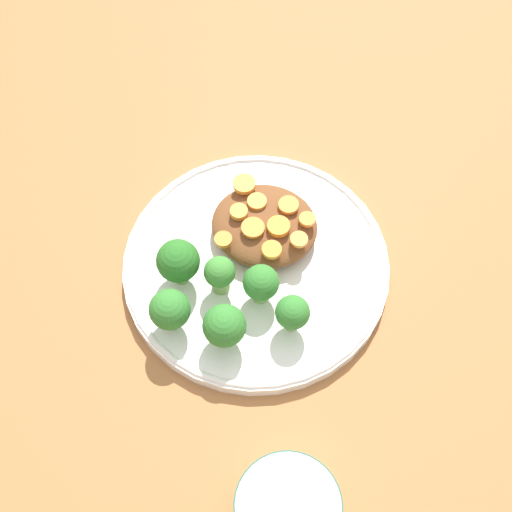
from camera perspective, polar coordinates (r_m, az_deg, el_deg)
ground_plane at (r=0.78m, az=0.00°, el=-1.08°), size 4.00×4.00×0.00m
plate at (r=0.77m, az=0.00°, el=-0.72°), size 0.29×0.29×0.02m
dip_bowl at (r=0.67m, az=2.53°, el=-19.62°), size 0.10×0.10×0.05m
stew_mound at (r=0.77m, az=0.79°, el=2.43°), size 0.12×0.11×0.03m
broccoli_floret_0 at (r=0.73m, az=-6.24°, el=-0.46°), size 0.05×0.05×0.06m
broccoli_floret_1 at (r=0.70m, az=-2.55°, el=-5.62°), size 0.04×0.04×0.06m
broccoli_floret_2 at (r=0.71m, az=2.94°, el=-4.59°), size 0.04×0.04×0.05m
broccoli_floret_3 at (r=0.72m, az=0.40°, el=-2.22°), size 0.04×0.04×0.05m
broccoli_floret_4 at (r=0.73m, az=-2.91°, el=-1.44°), size 0.03×0.03×0.05m
broccoli_floret_5 at (r=0.71m, az=-6.90°, el=-4.33°), size 0.04×0.04×0.06m
carrot_slice_0 at (r=0.76m, az=4.12°, el=2.95°), size 0.02×0.02×0.00m
carrot_slice_1 at (r=0.74m, az=1.30°, el=0.62°), size 0.02×0.02×0.01m
carrot_slice_2 at (r=0.75m, az=1.81°, el=2.38°), size 0.02×0.02×0.01m
carrot_slice_3 at (r=0.78m, az=-0.95°, el=5.78°), size 0.03×0.03×0.01m
carrot_slice_4 at (r=0.75m, az=-0.25°, el=2.26°), size 0.02×0.02×0.00m
carrot_slice_5 at (r=0.77m, az=2.62°, el=4.08°), size 0.02×0.02×0.00m
carrot_slice_6 at (r=0.74m, az=3.46°, el=1.33°), size 0.02×0.02×0.00m
carrot_slice_7 at (r=0.76m, az=-1.38°, el=3.55°), size 0.02×0.02×0.01m
carrot_slice_8 at (r=0.75m, az=-2.55°, el=1.63°), size 0.02×0.02×0.00m
carrot_slice_9 at (r=0.77m, az=0.08°, el=4.39°), size 0.02×0.02×0.00m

